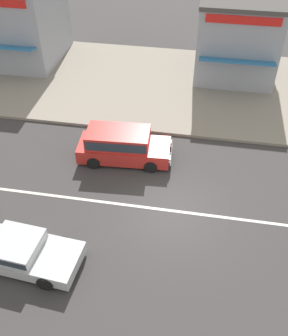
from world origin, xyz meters
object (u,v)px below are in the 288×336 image
Objects in this scene: minivan_red_0 at (122,144)px; sedan_silver_1 at (18,250)px; shopfront_mid_block at (10,19)px; shopfront_corner_warung at (238,34)px.

sedan_silver_1 is (-2.44, -6.34, -0.31)m from minivan_red_0.
minivan_red_0 is at bearing -45.00° from shopfront_mid_block.
shopfront_corner_warung is (5.13, 9.66, 1.68)m from minivan_red_0.
shopfront_corner_warung is 14.41m from shopfront_mid_block.
minivan_red_0 is 11.06m from shopfront_corner_warung.
shopfront_corner_warung is at bearing 62.03° from minivan_red_0.
sedan_silver_1 is at bearing -111.07° from minivan_red_0.
minivan_red_0 is 0.72× the size of shopfront_mid_block.
shopfront_corner_warung reaches higher than sedan_silver_1.
sedan_silver_1 is 0.77× the size of shopfront_corner_warung.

